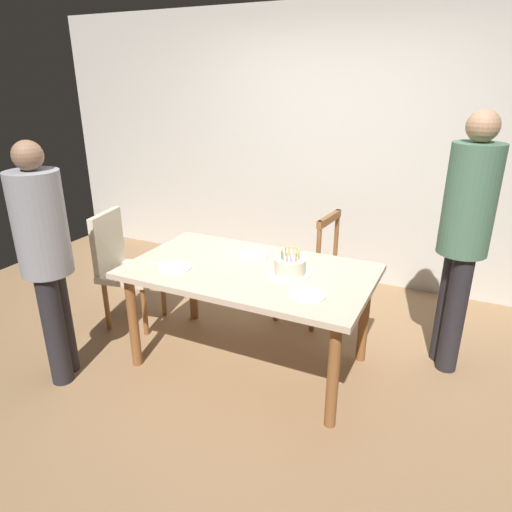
% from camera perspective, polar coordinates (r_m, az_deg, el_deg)
% --- Properties ---
extents(ground, '(6.40, 6.40, 0.00)m').
position_cam_1_polar(ground, '(3.46, -0.77, -12.96)').
color(ground, '#93704C').
extents(back_wall, '(6.40, 0.10, 2.60)m').
position_cam_1_polar(back_wall, '(4.63, 9.64, 13.02)').
color(back_wall, beige).
rests_on(back_wall, ground).
extents(dining_table, '(1.65, 0.96, 0.74)m').
position_cam_1_polar(dining_table, '(3.14, -0.82, -3.02)').
color(dining_table, beige).
rests_on(dining_table, ground).
extents(birthday_cake, '(0.28, 0.28, 0.18)m').
position_cam_1_polar(birthday_cake, '(3.00, 4.24, -1.40)').
color(birthday_cake, silver).
rests_on(birthday_cake, dining_table).
extents(plate_near_celebrant, '(0.22, 0.22, 0.01)m').
position_cam_1_polar(plate_near_celebrant, '(3.15, -10.02, -1.44)').
color(plate_near_celebrant, white).
rests_on(plate_near_celebrant, dining_table).
extents(plate_far_side, '(0.22, 0.22, 0.01)m').
position_cam_1_polar(plate_far_side, '(3.31, -0.45, 0.08)').
color(plate_far_side, white).
rests_on(plate_far_side, dining_table).
extents(plate_near_guest, '(0.22, 0.22, 0.01)m').
position_cam_1_polar(plate_near_guest, '(2.74, 6.45, -4.79)').
color(plate_near_guest, white).
rests_on(plate_near_guest, dining_table).
extents(fork_near_celebrant, '(0.18, 0.02, 0.01)m').
position_cam_1_polar(fork_near_celebrant, '(3.25, -12.18, -0.92)').
color(fork_near_celebrant, silver).
rests_on(fork_near_celebrant, dining_table).
extents(fork_far_side, '(0.18, 0.02, 0.01)m').
position_cam_1_polar(fork_far_side, '(3.40, -2.76, 0.54)').
color(fork_far_side, silver).
rests_on(fork_far_side, dining_table).
extents(chair_spindle_back, '(0.48, 0.48, 0.95)m').
position_cam_1_polar(chair_spindle_back, '(3.84, 6.38, -1.61)').
color(chair_spindle_back, tan).
rests_on(chair_spindle_back, ground).
extents(chair_upholstered, '(0.52, 0.51, 0.95)m').
position_cam_1_polar(chair_upholstered, '(3.90, -16.31, -0.83)').
color(chair_upholstered, beige).
rests_on(chair_upholstered, ground).
extents(person_celebrant, '(0.32, 0.32, 1.61)m').
position_cam_1_polar(person_celebrant, '(3.18, -24.76, 0.40)').
color(person_celebrant, '#262328').
rests_on(person_celebrant, ground).
extents(person_guest, '(0.32, 0.32, 1.78)m').
position_cam_1_polar(person_guest, '(3.29, 24.54, 2.92)').
color(person_guest, '#262328').
rests_on(person_guest, ground).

